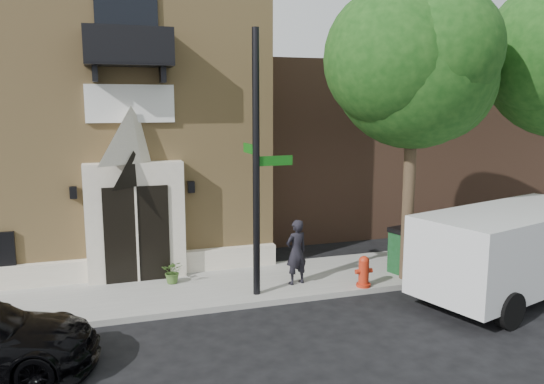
# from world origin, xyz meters

# --- Properties ---
(ground) EXTENTS (120.00, 120.00, 0.00)m
(ground) POSITION_xyz_m (0.00, 0.00, 0.00)
(ground) COLOR black
(ground) RESTS_ON ground
(sidewalk) EXTENTS (42.00, 3.00, 0.15)m
(sidewalk) POSITION_xyz_m (1.00, 1.50, 0.07)
(sidewalk) COLOR gray
(sidewalk) RESTS_ON ground
(church) EXTENTS (12.20, 11.01, 9.30)m
(church) POSITION_xyz_m (-2.99, 7.95, 4.63)
(church) COLOR tan
(church) RESTS_ON ground
(neighbour_building) EXTENTS (18.00, 8.00, 6.40)m
(neighbour_building) POSITION_xyz_m (12.00, 9.00, 3.20)
(neighbour_building) COLOR brown
(neighbour_building) RESTS_ON ground
(street_tree_left) EXTENTS (4.97, 4.38, 7.77)m
(street_tree_left) POSITION_xyz_m (6.03, 0.35, 5.87)
(street_tree_left) COLOR #38281C
(street_tree_left) RESTS_ON sidewalk
(cargo_van) EXTENTS (5.99, 3.74, 2.29)m
(cargo_van) POSITION_xyz_m (8.17, -1.27, 1.28)
(cargo_van) COLOR silver
(cargo_van) RESTS_ON ground
(street_sign) EXTENTS (1.04, 1.04, 6.51)m
(street_sign) POSITION_xyz_m (1.79, 0.56, 3.43)
(street_sign) COLOR black
(street_sign) RESTS_ON sidewalk
(fire_hydrant) EXTENTS (0.47, 0.38, 0.83)m
(fire_hydrant) POSITION_xyz_m (4.59, 0.20, 0.56)
(fire_hydrant) COLOR #B22812
(fire_hydrant) RESTS_ON sidewalk
(dumpster) EXTENTS (2.22, 1.62, 1.30)m
(dumpster) POSITION_xyz_m (6.90, 0.87, 0.81)
(dumpster) COLOR #0E3614
(dumpster) RESTS_ON sidewalk
(planter) EXTENTS (0.69, 0.64, 0.63)m
(planter) POSITION_xyz_m (-0.13, 2.02, 0.47)
(planter) COLOR #43662A
(planter) RESTS_ON sidewalk
(pedestrian_near) EXTENTS (0.72, 0.57, 1.75)m
(pedestrian_near) POSITION_xyz_m (2.98, 0.96, 1.02)
(pedestrian_near) COLOR black
(pedestrian_near) RESTS_ON sidewalk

